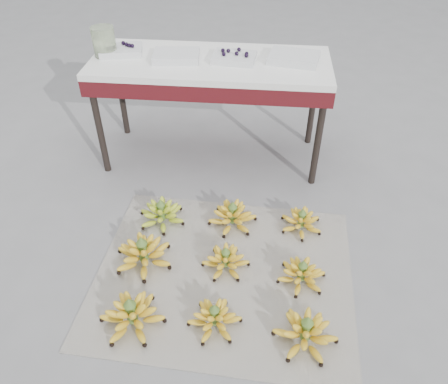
# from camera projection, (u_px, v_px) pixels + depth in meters

# --- Properties ---
(ground) EXTENTS (60.00, 60.00, 0.00)m
(ground) POSITION_uv_depth(u_px,v_px,m) (214.00, 262.00, 2.23)
(ground) COLOR slate
(ground) RESTS_ON ground
(newspaper_mat) EXTENTS (1.30, 1.11, 0.01)m
(newspaper_mat) POSITION_uv_depth(u_px,v_px,m) (224.00, 274.00, 2.17)
(newspaper_mat) COLOR silver
(newspaper_mat) RESTS_ON ground
(bunch_front_left) EXTENTS (0.34, 0.34, 0.17)m
(bunch_front_left) POSITION_uv_depth(u_px,v_px,m) (132.00, 315.00, 1.91)
(bunch_front_left) COLOR yellow
(bunch_front_left) RESTS_ON newspaper_mat
(bunch_front_center) EXTENTS (0.25, 0.25, 0.14)m
(bunch_front_center) POSITION_uv_depth(u_px,v_px,m) (215.00, 318.00, 1.91)
(bunch_front_center) COLOR yellow
(bunch_front_center) RESTS_ON newspaper_mat
(bunch_front_right) EXTENTS (0.30, 0.30, 0.17)m
(bunch_front_right) POSITION_uv_depth(u_px,v_px,m) (305.00, 332.00, 1.84)
(bunch_front_right) COLOR yellow
(bunch_front_right) RESTS_ON newspaper_mat
(bunch_mid_left) EXTENTS (0.38, 0.38, 0.18)m
(bunch_mid_left) POSITION_uv_depth(u_px,v_px,m) (143.00, 254.00, 2.18)
(bunch_mid_left) COLOR yellow
(bunch_mid_left) RESTS_ON newspaper_mat
(bunch_mid_center) EXTENTS (0.26, 0.26, 0.14)m
(bunch_mid_center) POSITION_uv_depth(u_px,v_px,m) (226.00, 260.00, 2.16)
(bunch_mid_center) COLOR yellow
(bunch_mid_center) RESTS_ON newspaper_mat
(bunch_mid_right) EXTENTS (0.28, 0.28, 0.14)m
(bunch_mid_right) POSITION_uv_depth(u_px,v_px,m) (302.00, 274.00, 2.10)
(bunch_mid_right) COLOR yellow
(bunch_mid_right) RESTS_ON newspaper_mat
(bunch_back_left) EXTENTS (0.34, 0.34, 0.16)m
(bunch_back_left) POSITION_uv_depth(u_px,v_px,m) (162.00, 214.00, 2.42)
(bunch_back_left) COLOR #75A72B
(bunch_back_left) RESTS_ON newspaper_mat
(bunch_back_center) EXTENTS (0.31, 0.31, 0.16)m
(bunch_back_center) POSITION_uv_depth(u_px,v_px,m) (233.00, 216.00, 2.40)
(bunch_back_center) COLOR yellow
(bunch_back_center) RESTS_ON newspaper_mat
(bunch_back_right) EXTENTS (0.25, 0.25, 0.14)m
(bunch_back_right) POSITION_uv_depth(u_px,v_px,m) (301.00, 222.00, 2.38)
(bunch_back_right) COLOR yellow
(bunch_back_right) RESTS_ON newspaper_mat
(vendor_table) EXTENTS (1.40, 0.56, 0.67)m
(vendor_table) POSITION_uv_depth(u_px,v_px,m) (211.00, 72.00, 2.59)
(vendor_table) COLOR black
(vendor_table) RESTS_ON ground
(tray_far_left) EXTENTS (0.28, 0.23, 0.06)m
(tray_far_left) POSITION_uv_depth(u_px,v_px,m) (121.00, 50.00, 2.60)
(tray_far_left) COLOR silver
(tray_far_left) RESTS_ON vendor_table
(tray_left) EXTENTS (0.28, 0.21, 0.04)m
(tray_left) POSITION_uv_depth(u_px,v_px,m) (176.00, 56.00, 2.53)
(tray_left) COLOR silver
(tray_left) RESTS_ON vendor_table
(tray_right) EXTENTS (0.26, 0.20, 0.06)m
(tray_right) POSITION_uv_depth(u_px,v_px,m) (234.00, 57.00, 2.51)
(tray_right) COLOR silver
(tray_right) RESTS_ON vendor_table
(tray_far_right) EXTENTS (0.31, 0.25, 0.04)m
(tray_far_right) POSITION_uv_depth(u_px,v_px,m) (294.00, 58.00, 2.51)
(tray_far_right) COLOR silver
(tray_far_right) RESTS_ON vendor_table
(glass_jar) EXTENTS (0.17, 0.17, 0.17)m
(glass_jar) POSITION_uv_depth(u_px,v_px,m) (104.00, 42.00, 2.53)
(glass_jar) COLOR beige
(glass_jar) RESTS_ON vendor_table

